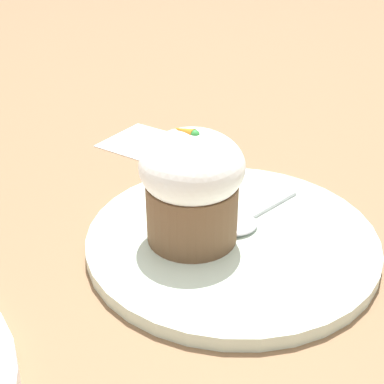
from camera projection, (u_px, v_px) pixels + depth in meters
The scene contains 5 objects.
ground_plane at pixel (231, 245), 0.47m from camera, with size 4.00×4.00×0.00m, color #846042.
dessert_plate at pixel (232, 239), 0.47m from camera, with size 0.25×0.25×0.01m.
carrot_cake at pixel (192, 186), 0.44m from camera, with size 0.09×0.09×0.10m.
spoon at pixel (248, 220), 0.48m from camera, with size 0.03×0.11×0.01m.
paper_napkin at pixel (148, 143), 0.66m from camera, with size 0.11×0.10×0.00m.
Camera 1 is at (-0.22, 0.32, 0.28)m, focal length 50.00 mm.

